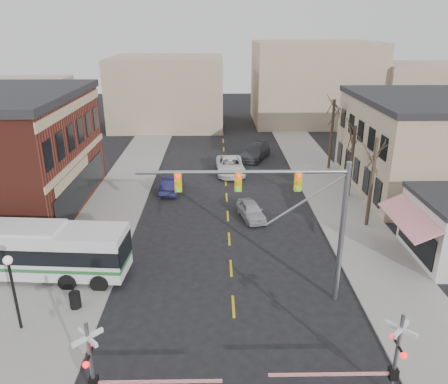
# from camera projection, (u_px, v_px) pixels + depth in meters

# --- Properties ---
(ground) EXTENTS (160.00, 160.00, 0.00)m
(ground) POSITION_uv_depth(u_px,v_px,m) (235.00, 331.00, 21.87)
(ground) COLOR black
(ground) RESTS_ON ground
(sidewalk_west) EXTENTS (5.00, 60.00, 0.12)m
(sidewalk_west) POSITION_uv_depth(u_px,v_px,m) (124.00, 190.00, 40.35)
(sidewalk_west) COLOR gray
(sidewalk_west) RESTS_ON ground
(sidewalk_east) EXTENTS (5.00, 60.00, 0.12)m
(sidewalk_east) POSITION_uv_depth(u_px,v_px,m) (328.00, 188.00, 40.66)
(sidewalk_east) COLOR gray
(sidewalk_east) RESTS_ON ground
(tree_east_a) EXTENTS (0.28, 0.28, 6.75)m
(tree_east_a) POSITION_uv_depth(u_px,v_px,m) (372.00, 183.00, 31.97)
(tree_east_a) COLOR #382B21
(tree_east_a) RESTS_ON sidewalk_east
(tree_east_b) EXTENTS (0.28, 0.28, 6.30)m
(tree_east_b) POSITION_uv_depth(u_px,v_px,m) (352.00, 162.00, 37.66)
(tree_east_b) COLOR #382B21
(tree_east_b) RESTS_ON sidewalk_east
(tree_east_c) EXTENTS (0.28, 0.28, 7.20)m
(tree_east_c) POSITION_uv_depth(u_px,v_px,m) (331.00, 135.00, 44.96)
(tree_east_c) COLOR #382B21
(tree_east_c) RESTS_ON sidewalk_east
(transit_bus) EXTENTS (12.63, 3.67, 3.21)m
(transit_bus) POSITION_uv_depth(u_px,v_px,m) (23.00, 250.00, 25.96)
(transit_bus) COLOR silver
(transit_bus) RESTS_ON ground
(traffic_signal_mast) EXTENTS (10.75, 0.30, 8.00)m
(traffic_signal_mast) POSITION_uv_depth(u_px,v_px,m) (288.00, 204.00, 22.31)
(traffic_signal_mast) COLOR gray
(traffic_signal_mast) RESTS_ON ground
(rr_crossing_west) EXTENTS (5.60, 1.36, 4.00)m
(rr_crossing_west) POSITION_uv_depth(u_px,v_px,m) (102.00, 365.00, 16.97)
(rr_crossing_west) COLOR gray
(rr_crossing_west) RESTS_ON ground
(rr_crossing_east) EXTENTS (5.60, 1.36, 4.00)m
(rr_crossing_east) POSITION_uv_depth(u_px,v_px,m) (386.00, 357.00, 17.41)
(rr_crossing_east) COLOR gray
(rr_crossing_east) RESTS_ON ground
(street_lamp) EXTENTS (0.44, 0.44, 4.09)m
(street_lamp) POSITION_uv_depth(u_px,v_px,m) (11.00, 277.00, 20.85)
(street_lamp) COLOR black
(street_lamp) RESTS_ON sidewalk_west
(trash_bin) EXTENTS (0.60, 0.60, 0.90)m
(trash_bin) POSITION_uv_depth(u_px,v_px,m) (75.00, 300.00, 23.34)
(trash_bin) COLOR black
(trash_bin) RESTS_ON sidewalk_west
(car_a) EXTENTS (2.44, 4.19, 1.34)m
(car_a) POSITION_uv_depth(u_px,v_px,m) (251.00, 210.00, 34.31)
(car_a) COLOR #A1A1A6
(car_a) RESTS_ON ground
(car_b) EXTENTS (1.90, 4.45, 1.43)m
(car_b) POSITION_uv_depth(u_px,v_px,m) (172.00, 184.00, 39.76)
(car_b) COLOR #1A1940
(car_b) RESTS_ON ground
(car_c) EXTENTS (2.99, 6.01, 1.64)m
(car_c) POSITION_uv_depth(u_px,v_px,m) (230.00, 166.00, 44.66)
(car_c) COLOR white
(car_c) RESTS_ON ground
(car_d) EXTENTS (4.44, 6.18, 1.66)m
(car_d) POSITION_uv_depth(u_px,v_px,m) (255.00, 152.00, 49.55)
(car_d) COLOR #3A3B3F
(car_d) RESTS_ON ground
(pedestrian_near) EXTENTS (0.66, 0.80, 1.89)m
(pedestrian_near) POSITION_uv_depth(u_px,v_px,m) (65.00, 266.00, 25.67)
(pedestrian_near) COLOR #574646
(pedestrian_near) RESTS_ON sidewalk_west
(pedestrian_far) EXTENTS (0.90, 0.91, 1.48)m
(pedestrian_far) POSITION_uv_depth(u_px,v_px,m) (82.00, 249.00, 28.01)
(pedestrian_far) COLOR #353D5D
(pedestrian_far) RESTS_ON sidewalk_west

